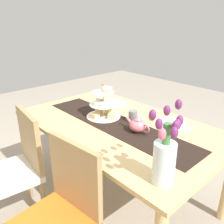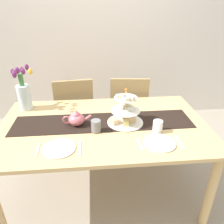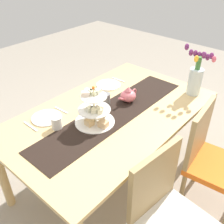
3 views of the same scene
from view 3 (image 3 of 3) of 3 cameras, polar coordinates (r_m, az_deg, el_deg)
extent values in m
plane|color=gray|center=(2.55, -0.19, -13.94)|extent=(8.00, 8.00, 0.00)
cube|color=tan|center=(2.07, -0.22, -0.38)|extent=(1.72, 1.03, 0.03)
cylinder|color=tan|center=(3.02, 3.32, 3.34)|extent=(0.07, 0.07, 0.71)
cylinder|color=tan|center=(2.25, -23.13, -12.50)|extent=(0.07, 0.07, 0.71)
cylinder|color=tan|center=(2.67, 18.57, -3.25)|extent=(0.07, 0.07, 0.71)
cylinder|color=#9C8254|center=(2.23, 15.13, -16.61)|extent=(0.04, 0.04, 0.41)
cylinder|color=#9C8254|center=(2.48, 18.30, -11.02)|extent=(0.04, 0.04, 0.41)
cube|color=orange|center=(2.18, 22.28, -11.20)|extent=(0.46, 0.46, 0.05)
cube|color=#9C8254|center=(2.04, 18.74, -4.35)|extent=(0.42, 0.08, 0.45)
cylinder|color=#9C8254|center=(2.08, 11.60, -20.97)|extent=(0.04, 0.04, 0.41)
cube|color=#9C8254|center=(1.62, 9.27, -14.72)|extent=(0.42, 0.08, 0.45)
cube|color=black|center=(2.04, 0.36, -0.27)|extent=(1.50, 0.33, 0.00)
cylinder|color=beige|center=(1.87, -3.96, 1.26)|extent=(0.01, 0.01, 0.28)
cylinder|color=white|center=(1.95, -3.81, -2.14)|extent=(0.30, 0.30, 0.01)
cylinder|color=white|center=(1.88, -3.93, 0.57)|extent=(0.24, 0.24, 0.01)
cylinder|color=white|center=(1.83, -4.06, 3.45)|extent=(0.19, 0.19, 0.01)
cube|color=#E9C286|center=(1.90, -5.01, -2.28)|extent=(0.05, 0.06, 0.04)
cube|color=#E3BB87|center=(1.88, -1.92, -2.64)|extent=(0.07, 0.07, 0.05)
cube|color=beige|center=(2.00, -2.25, -0.19)|extent=(0.09, 0.09, 0.04)
cube|color=#DECA77|center=(1.97, -4.92, -0.83)|extent=(0.05, 0.05, 0.05)
cube|color=silver|center=(1.86, -5.12, 0.62)|extent=(0.06, 0.04, 0.03)
cube|color=#ECE6C1|center=(1.84, -4.08, 0.44)|extent=(0.06, 0.07, 0.03)
cube|color=beige|center=(1.84, -2.92, 0.30)|extent=(0.06, 0.07, 0.03)
cube|color=beige|center=(1.87, -2.65, 1.10)|extent=(0.06, 0.07, 0.03)
cube|color=beige|center=(1.85, -3.08, 4.64)|extent=(0.06, 0.05, 0.03)
cube|color=beige|center=(1.84, -4.20, 4.42)|extent=(0.06, 0.07, 0.03)
cube|color=beige|center=(1.85, -5.21, 4.55)|extent=(0.04, 0.06, 0.03)
cube|color=beige|center=(1.83, -5.83, 4.03)|extent=(0.06, 0.07, 0.03)
sphere|color=orange|center=(1.79, -4.15, 5.35)|extent=(0.02, 0.02, 0.02)
ellipsoid|color=#D66B75|center=(2.18, 3.58, 3.57)|extent=(0.13, 0.13, 0.10)
cone|color=#D66B75|center=(2.14, 3.64, 5.14)|extent=(0.06, 0.06, 0.04)
cylinder|color=#D66B75|center=(2.11, 2.08, 2.88)|extent=(0.07, 0.02, 0.06)
torus|color=#D66B75|center=(2.23, 4.85, 4.34)|extent=(0.07, 0.01, 0.07)
cylinder|color=silver|center=(2.38, 17.80, 6.41)|extent=(0.12, 0.12, 0.23)
cylinder|color=#3D7538|center=(2.31, 18.52, 10.08)|extent=(0.04, 0.04, 0.12)
ellipsoid|color=yellow|center=(2.20, 18.10, 11.08)|extent=(0.04, 0.04, 0.06)
ellipsoid|color=#6B2860|center=(2.21, 19.66, 11.71)|extent=(0.04, 0.04, 0.06)
ellipsoid|color=#6B2860|center=(2.26, 20.37, 11.29)|extent=(0.04, 0.04, 0.06)
ellipsoid|color=#E5607A|center=(2.29, 21.57, 10.79)|extent=(0.04, 0.04, 0.06)
ellipsoid|color=#6B2860|center=(2.33, 21.11, 11.49)|extent=(0.04, 0.04, 0.06)
ellipsoid|color=#6B2860|center=(2.32, 19.51, 11.78)|extent=(0.04, 0.04, 0.06)
ellipsoid|color=#6B2860|center=(2.33, 18.70, 11.86)|extent=(0.04, 0.04, 0.06)
ellipsoid|color=#6B2860|center=(2.33, 17.91, 12.22)|extent=(0.04, 0.04, 0.06)
ellipsoid|color=#6B2860|center=(2.29, 16.18, 13.64)|extent=(0.04, 0.04, 0.06)
ellipsoid|color=#6B2860|center=(2.25, 17.04, 12.43)|extent=(0.04, 0.04, 0.06)
cylinder|color=white|center=(2.45, -0.78, 6.02)|extent=(0.23, 0.23, 0.01)
cube|color=silver|center=(2.55, 1.40, 7.13)|extent=(0.03, 0.15, 0.01)
cube|color=silver|center=(2.36, -3.14, 4.73)|extent=(0.02, 0.17, 0.01)
cylinder|color=white|center=(2.05, -14.22, -1.22)|extent=(0.23, 0.23, 0.01)
cube|color=silver|center=(2.12, -11.11, 0.42)|extent=(0.02, 0.15, 0.01)
cube|color=silver|center=(1.99, -17.52, -3.06)|extent=(0.02, 0.17, 0.01)
cylinder|color=slate|center=(2.14, -1.41, 2.94)|extent=(0.08, 0.08, 0.09)
cylinder|color=white|center=(1.91, -12.14, -2.35)|extent=(0.08, 0.08, 0.09)
camera|label=1|loc=(2.61, 46.00, 17.09)|focal=38.19mm
camera|label=2|loc=(3.05, -25.19, 26.99)|focal=35.30mm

